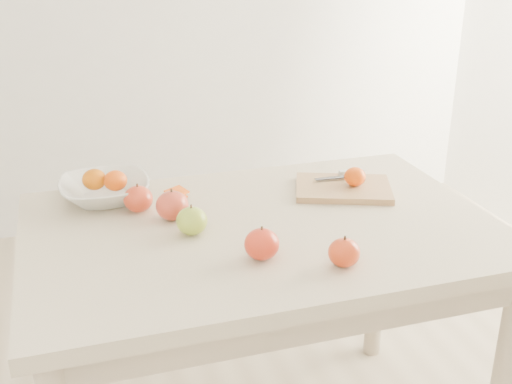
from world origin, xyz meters
name	(u,v)px	position (x,y,z in m)	size (l,w,h in m)	color
table	(262,258)	(0.00, 0.00, 0.65)	(1.20, 0.80, 0.75)	beige
cutting_board	(343,188)	(0.29, 0.14, 0.76)	(0.27, 0.20, 0.02)	tan
board_tangerine	(355,177)	(0.32, 0.13, 0.80)	(0.06, 0.06, 0.05)	#E84508
fruit_bowl	(105,190)	(-0.37, 0.28, 0.78)	(0.25, 0.25, 0.06)	white
bowl_tangerine_near	(94,179)	(-0.39, 0.29, 0.81)	(0.07, 0.07, 0.06)	#CD6007
bowl_tangerine_far	(115,181)	(-0.34, 0.27, 0.81)	(0.06, 0.06, 0.06)	#E44E08
orange_peel_a	(177,193)	(-0.17, 0.27, 0.75)	(0.06, 0.04, 0.00)	#D5500F
orange_peel_b	(178,197)	(-0.17, 0.23, 0.75)	(0.04, 0.04, 0.00)	#E95210
paring_knife	(348,173)	(0.34, 0.21, 0.78)	(0.17, 0.05, 0.01)	silver
apple_green	(192,221)	(-0.18, 0.00, 0.79)	(0.08, 0.08, 0.07)	olive
apple_red_b	(172,206)	(-0.21, 0.10, 0.79)	(0.09, 0.09, 0.08)	maroon
apple_red_e	(344,253)	(0.11, -0.26, 0.78)	(0.07, 0.07, 0.07)	#A70406
apple_red_c	(262,244)	(-0.06, -0.18, 0.79)	(0.08, 0.08, 0.07)	#A70305
apple_red_a	(138,199)	(-0.29, 0.18, 0.79)	(0.08, 0.08, 0.07)	#930A05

